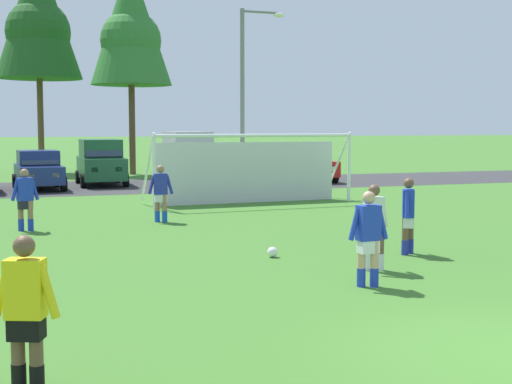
{
  "coord_description": "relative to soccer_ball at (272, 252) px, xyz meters",
  "views": [
    {
      "loc": [
        -5.83,
        -6.78,
        2.71
      ],
      "look_at": [
        -0.52,
        8.07,
        1.28
      ],
      "focal_mm": 50.03,
      "sensor_mm": 36.0,
      "label": 1
    }
  ],
  "objects": [
    {
      "name": "tree_left_edge",
      "position": [
        -3.01,
        31.08,
        9.2
      ],
      "size": [
        5.07,
        5.07,
        13.53
      ],
      "color": "brown",
      "rests_on": "ground"
    },
    {
      "name": "parked_car_slot_center_left",
      "position": [
        -3.78,
        18.8,
        0.77
      ],
      "size": [
        2.19,
        4.28,
        1.72
      ],
      "color": "navy",
      "rests_on": "ground"
    },
    {
      "name": "parked_car_slot_center_right",
      "position": [
        3.26,
        20.02,
        1.23
      ],
      "size": [
        2.44,
        4.92,
        2.52
      ],
      "color": "#B2B2BC",
      "rests_on": "ground"
    },
    {
      "name": "player_trailing_back",
      "position": [
        1.32,
        -1.91,
        0.71
      ],
      "size": [
        0.74,
        0.37,
        1.64
      ],
      "color": "brown",
      "rests_on": "ground"
    },
    {
      "name": "referee",
      "position": [
        -5.11,
        -6.38,
        0.71
      ],
      "size": [
        0.68,
        0.43,
        1.64
      ],
      "color": "brown",
      "rests_on": "ground"
    },
    {
      "name": "parked_car_slot_far_right",
      "position": [
        9.32,
        19.25,
        0.77
      ],
      "size": [
        2.25,
        4.31,
        1.72
      ],
      "color": "red",
      "rests_on": "ground"
    },
    {
      "name": "street_lamp",
      "position": [
        4.28,
        14.16,
        3.8
      ],
      "size": [
        2.0,
        0.32,
        7.54
      ],
      "color": "slate",
      "rests_on": "ground"
    },
    {
      "name": "soccer_goal",
      "position": [
        3.05,
        10.32,
        1.18
      ],
      "size": [
        7.49,
        2.25,
        2.57
      ],
      "color": "white",
      "rests_on": "ground"
    },
    {
      "name": "parked_car_slot_center",
      "position": [
        -0.87,
        20.41,
        1.0
      ],
      "size": [
        2.21,
        4.64,
        2.16
      ],
      "color": "#194C2D",
      "rests_on": "ground"
    },
    {
      "name": "tree_mid_left",
      "position": [
        1.91,
        27.75,
        8.42
      ],
      "size": [
        4.65,
        4.65,
        12.4
      ],
      "color": "brown",
      "rests_on": "ground"
    },
    {
      "name": "parked_car_slot_right",
      "position": [
        6.48,
        19.44,
        0.77
      ],
      "size": [
        2.05,
        4.21,
        1.72
      ],
      "color": "tan",
      "rests_on": "ground"
    },
    {
      "name": "parking_lot_strip",
      "position": [
        0.53,
        19.34,
        -0.11
      ],
      "size": [
        52.0,
        8.4,
        0.01
      ],
      "primitive_type": "cube",
      "color": "#333335",
      "rests_on": "ground"
    },
    {
      "name": "player_defender_far",
      "position": [
        2.86,
        -0.63,
        0.71
      ],
      "size": [
        0.5,
        0.64,
        1.64
      ],
      "color": "brown",
      "rests_on": "ground"
    },
    {
      "name": "soccer_ball",
      "position": [
        0.0,
        0.0,
        0.0
      ],
      "size": [
        0.22,
        0.22,
        0.22
      ],
      "color": "white",
      "rests_on": "ground"
    },
    {
      "name": "player_winger_right",
      "position": [
        -1.01,
        6.33,
        0.71
      ],
      "size": [
        0.73,
        0.3,
        1.64
      ],
      "color": "#936B4C",
      "rests_on": "ground"
    },
    {
      "name": "player_midfield_center",
      "position": [
        0.54,
        -3.14,
        0.71
      ],
      "size": [
        0.74,
        0.27,
        1.64
      ],
      "color": "tan",
      "rests_on": "ground"
    },
    {
      "name": "player_striker_near",
      "position": [
        -4.74,
        5.77,
        0.71
      ],
      "size": [
        0.74,
        0.35,
        1.64
      ],
      "color": "#936B4C",
      "rests_on": "ground"
    },
    {
      "name": "ground_plane",
      "position": [
        0.53,
        8.0,
        -0.11
      ],
      "size": [
        400.0,
        400.0,
        0.0
      ],
      "primitive_type": "plane",
      "color": "#3D7028"
    }
  ]
}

